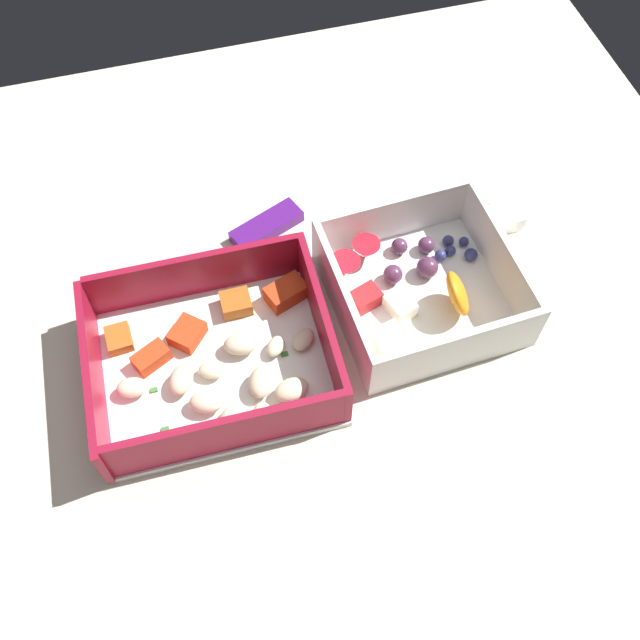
{
  "coord_description": "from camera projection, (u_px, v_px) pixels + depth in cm",
  "views": [
    {
      "loc": [
        -9.4,
        -29.06,
        55.63
      ],
      "look_at": [
        -1.04,
        1.07,
        4.0
      ],
      "focal_mm": 40.38,
      "sensor_mm": 36.0,
      "label": 1
    }
  ],
  "objects": [
    {
      "name": "table_surface",
      "position": [
        335.0,
        345.0,
        0.63
      ],
      "size": [
        80.0,
        80.0,
        2.0
      ],
      "primitive_type": "cube",
      "color": "beige",
      "rests_on": "ground"
    },
    {
      "name": "pasta_container",
      "position": [
        215.0,
        356.0,
        0.59
      ],
      "size": [
        19.59,
        15.98,
        5.57
      ],
      "rotation": [
        0.0,
        0.0,
        -0.02
      ],
      "color": "white",
      "rests_on": "table_surface"
    },
    {
      "name": "fruit_bowl",
      "position": [
        416.0,
        287.0,
        0.62
      ],
      "size": [
        15.9,
        15.66,
        5.48
      ],
      "rotation": [
        0.0,
        0.0,
        0.05
      ],
      "color": "white",
      "rests_on": "table_surface"
    },
    {
      "name": "candy_bar",
      "position": [
        267.0,
        226.0,
        0.67
      ],
      "size": [
        7.39,
        4.87,
        1.2
      ],
      "primitive_type": "cube",
      "rotation": [
        0.0,
        0.0,
        0.39
      ],
      "color": "#51197A",
      "rests_on": "table_surface"
    },
    {
      "name": "paper_cup_liner",
      "position": [
        511.0,
        210.0,
        0.68
      ],
      "size": [
        4.14,
        4.14,
        1.68
      ],
      "primitive_type": "cylinder",
      "color": "white",
      "rests_on": "table_surface"
    }
  ]
}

